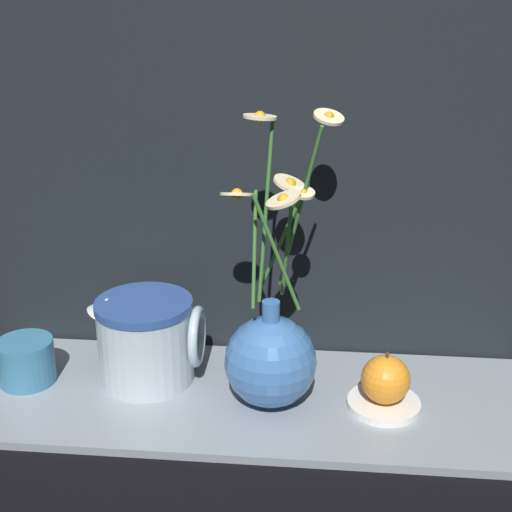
# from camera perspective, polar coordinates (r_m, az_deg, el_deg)

# --- Properties ---
(ground_plane) EXTENTS (6.00, 6.00, 0.00)m
(ground_plane) POSITION_cam_1_polar(r_m,az_deg,el_deg) (1.05, -0.51, -11.62)
(ground_plane) COLOR black
(shelf) EXTENTS (0.81, 0.28, 0.01)m
(shelf) POSITION_cam_1_polar(r_m,az_deg,el_deg) (1.05, -0.51, -11.34)
(shelf) COLOR gray
(shelf) RESTS_ON ground_plane
(vase_with_flowers) EXTENTS (0.16, 0.17, 0.41)m
(vase_with_flowers) POSITION_cam_1_polar(r_m,az_deg,el_deg) (1.00, 1.19, -7.90)
(vase_with_flowers) COLOR #3F72B7
(vase_with_flowers) RESTS_ON shelf
(yellow_mug) EXTENTS (0.09, 0.08, 0.07)m
(yellow_mug) POSITION_cam_1_polar(r_m,az_deg,el_deg) (1.12, -18.00, -7.99)
(yellow_mug) COLOR teal
(yellow_mug) RESTS_ON shelf
(ceramic_pitcher) EXTENTS (0.17, 0.14, 0.14)m
(ceramic_pitcher) POSITION_cam_1_polar(r_m,az_deg,el_deg) (1.07, -8.72, -6.39)
(ceramic_pitcher) COLOR silver
(ceramic_pitcher) RESTS_ON shelf
(saucer_plate) EXTENTS (0.10, 0.10, 0.01)m
(saucer_plate) POSITION_cam_1_polar(r_m,az_deg,el_deg) (1.04, 10.18, -11.55)
(saucer_plate) COLOR white
(saucer_plate) RESTS_ON shelf
(orange_fruit) EXTENTS (0.07, 0.07, 0.08)m
(orange_fruit) POSITION_cam_1_polar(r_m,az_deg,el_deg) (1.01, 10.32, -9.69)
(orange_fruit) COLOR orange
(orange_fruit) RESTS_ON saucer_plate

